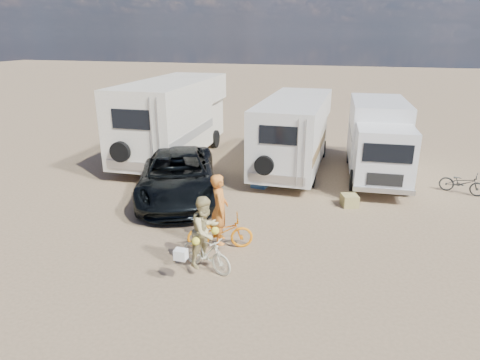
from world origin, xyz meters
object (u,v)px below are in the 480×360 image
(dark_suv, at_px, (178,175))
(rv_left, at_px, (173,120))
(cooler, at_px, (259,182))
(box_truck, at_px, (378,141))
(rider_man, at_px, (220,215))
(bike_parked, at_px, (462,183))
(crate, at_px, (350,200))
(bike_woman, at_px, (206,253))
(rv_main, at_px, (294,134))
(bike_man, at_px, (220,232))
(rider_woman, at_px, (206,237))

(dark_suv, bearing_deg, rv_left, 92.72)
(rv_left, distance_m, cooler, 5.66)
(box_truck, xyz_separation_m, rider_man, (-4.16, -7.32, -0.53))
(bike_parked, relative_size, crate, 3.04)
(rv_left, relative_size, dark_suv, 1.33)
(dark_suv, distance_m, cooler, 3.12)
(dark_suv, height_order, bike_parked, dark_suv)
(bike_woman, bearing_deg, box_truck, -4.92)
(bike_woman, height_order, bike_parked, bike_woman)
(crate, bearing_deg, bike_woman, -122.60)
(cooler, bearing_deg, dark_suv, -139.06)
(rv_main, relative_size, bike_woman, 4.60)
(rv_main, xyz_separation_m, bike_man, (-0.76, -7.58, -1.03))
(bike_woman, xyz_separation_m, crate, (3.25, 5.09, -0.26))
(dark_suv, distance_m, bike_parked, 10.27)
(rv_main, relative_size, bike_man, 3.97)
(rv_main, xyz_separation_m, rider_man, (-0.76, -7.58, -0.53))
(bike_parked, bearing_deg, rider_woman, 154.73)
(box_truck, xyz_separation_m, dark_suv, (-6.79, -4.12, -0.69))
(rv_main, distance_m, cooler, 3.09)
(bike_parked, bearing_deg, rider_man, 149.81)
(rv_main, bearing_deg, bike_parked, -11.31)
(rv_main, distance_m, bike_parked, 6.61)
(box_truck, bearing_deg, rider_woman, -119.59)
(dark_suv, xyz_separation_m, rider_woman, (2.66, -4.35, 0.07))
(bike_parked, distance_m, crate, 4.53)
(dark_suv, xyz_separation_m, crate, (5.91, 0.74, -0.60))
(dark_suv, height_order, rider_man, rider_man)
(rider_woman, bearing_deg, rider_man, 22.45)
(rv_left, relative_size, rider_woman, 4.38)
(bike_woman, height_order, cooler, bike_woman)
(bike_woman, relative_size, crate, 3.02)
(rv_main, distance_m, rider_man, 7.64)
(rider_man, xyz_separation_m, cooler, (-0.07, 4.89, -0.74))
(bike_parked, distance_m, cooler, 7.36)
(bike_man, height_order, cooler, bike_man)
(rider_woman, bearing_deg, crate, -11.51)
(box_truck, xyz_separation_m, cooler, (-4.22, -2.43, -1.26))
(bike_man, relative_size, cooler, 3.13)
(bike_woman, distance_m, rider_woman, 0.42)
(rider_woman, height_order, bike_parked, rider_woman)
(box_truck, relative_size, rider_woman, 3.41)
(rv_left, xyz_separation_m, bike_parked, (11.93, -1.35, -1.38))
(bike_man, relative_size, rider_woman, 1.01)
(crate, bearing_deg, rider_man, -129.81)
(bike_woman, bearing_deg, bike_parked, -22.72)
(rv_main, relative_size, rv_left, 0.92)
(rv_left, height_order, rider_man, rv_left)
(rv_main, xyz_separation_m, crate, (2.52, -3.65, -1.29))
(rv_left, relative_size, box_truck, 1.29)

